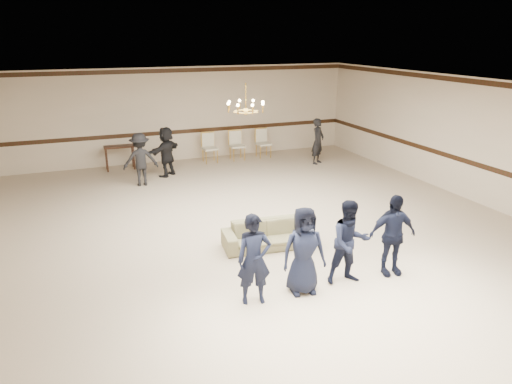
{
  "coord_description": "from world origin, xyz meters",
  "views": [
    {
      "loc": [
        -3.78,
        -9.21,
        4.24
      ],
      "look_at": [
        -0.34,
        -0.5,
        1.11
      ],
      "focal_mm": 33.3,
      "sensor_mm": 36.0,
      "label": 1
    }
  ],
  "objects_px": {
    "adult_mid": "(166,152)",
    "console_table": "(120,158)",
    "boy_c": "(350,243)",
    "settee": "(268,235)",
    "adult_right": "(318,141)",
    "boy_b": "(304,251)",
    "boy_a": "(254,260)",
    "adult_left": "(140,159)",
    "banquet_chair_mid": "(237,146)",
    "banquet_chair_left": "(210,148)",
    "chandelier": "(246,97)",
    "boy_d": "(392,235)",
    "banquet_chair_right": "(263,143)"
  },
  "relations": [
    {
      "from": "boy_a",
      "to": "adult_mid",
      "type": "xyz_separation_m",
      "value": [
        0.17,
        7.91,
        0.01
      ]
    },
    {
      "from": "adult_right",
      "to": "settee",
      "type": "bearing_deg",
      "value": -162.88
    },
    {
      "from": "chandelier",
      "to": "adult_right",
      "type": "bearing_deg",
      "value": 43.21
    },
    {
      "from": "adult_left",
      "to": "banquet_chair_mid",
      "type": "distance_m",
      "value": 4.03
    },
    {
      "from": "chandelier",
      "to": "console_table",
      "type": "xyz_separation_m",
      "value": [
        -2.39,
        5.44,
        -2.48
      ]
    },
    {
      "from": "adult_mid",
      "to": "adult_left",
      "type": "bearing_deg",
      "value": -3.38
    },
    {
      "from": "boy_c",
      "to": "console_table",
      "type": "xyz_separation_m",
      "value": [
        -2.93,
        9.19,
        -0.37
      ]
    },
    {
      "from": "settee",
      "to": "console_table",
      "type": "height_order",
      "value": "console_table"
    },
    {
      "from": "adult_right",
      "to": "adult_mid",
      "type": "bearing_deg",
      "value": 139.58
    },
    {
      "from": "adult_mid",
      "to": "banquet_chair_mid",
      "type": "distance_m",
      "value": 2.93
    },
    {
      "from": "boy_d",
      "to": "adult_mid",
      "type": "distance_m",
      "value": 8.3
    },
    {
      "from": "chandelier",
      "to": "adult_right",
      "type": "relative_size",
      "value": 0.61
    },
    {
      "from": "boy_b",
      "to": "console_table",
      "type": "relative_size",
      "value": 1.61
    },
    {
      "from": "adult_right",
      "to": "banquet_chair_right",
      "type": "relative_size",
      "value": 1.54
    },
    {
      "from": "banquet_chair_left",
      "to": "banquet_chair_mid",
      "type": "relative_size",
      "value": 1.0
    },
    {
      "from": "boy_a",
      "to": "boy_d",
      "type": "xyz_separation_m",
      "value": [
        2.7,
        0.0,
        0.0
      ]
    },
    {
      "from": "adult_right",
      "to": "boy_d",
      "type": "bearing_deg",
      "value": -144.81
    },
    {
      "from": "chandelier",
      "to": "console_table",
      "type": "bearing_deg",
      "value": 113.72
    },
    {
      "from": "adult_right",
      "to": "banquet_chair_mid",
      "type": "relative_size",
      "value": 1.54
    },
    {
      "from": "boy_a",
      "to": "adult_left",
      "type": "height_order",
      "value": "adult_left"
    },
    {
      "from": "boy_c",
      "to": "adult_right",
      "type": "height_order",
      "value": "adult_right"
    },
    {
      "from": "boy_d",
      "to": "adult_left",
      "type": "xyz_separation_m",
      "value": [
        -3.43,
        7.21,
        0.01
      ]
    },
    {
      "from": "boy_d",
      "to": "adult_left",
      "type": "relative_size",
      "value": 0.99
    },
    {
      "from": "adult_right",
      "to": "console_table",
      "type": "distance_m",
      "value": 6.62
    },
    {
      "from": "console_table",
      "to": "adult_left",
      "type": "bearing_deg",
      "value": -77.8
    },
    {
      "from": "adult_left",
      "to": "adult_mid",
      "type": "height_order",
      "value": "same"
    },
    {
      "from": "settee",
      "to": "adult_mid",
      "type": "xyz_separation_m",
      "value": [
        -0.88,
        6.01,
        0.5
      ]
    },
    {
      "from": "chandelier",
      "to": "banquet_chair_left",
      "type": "distance_m",
      "value": 5.78
    },
    {
      "from": "boy_a",
      "to": "boy_b",
      "type": "xyz_separation_m",
      "value": [
        0.9,
        0.0,
        0.0
      ]
    },
    {
      "from": "boy_c",
      "to": "adult_mid",
      "type": "height_order",
      "value": "adult_mid"
    },
    {
      "from": "chandelier",
      "to": "banquet_chair_right",
      "type": "bearing_deg",
      "value": 63.52
    },
    {
      "from": "banquet_chair_left",
      "to": "console_table",
      "type": "height_order",
      "value": "banquet_chair_left"
    },
    {
      "from": "banquet_chair_left",
      "to": "adult_right",
      "type": "bearing_deg",
      "value": -27.74
    },
    {
      "from": "chandelier",
      "to": "boy_d",
      "type": "distance_m",
      "value": 4.53
    },
    {
      "from": "adult_mid",
      "to": "adult_right",
      "type": "bearing_deg",
      "value": 134.26
    },
    {
      "from": "adult_left",
      "to": "chandelier",
      "type": "bearing_deg",
      "value": 122.35
    },
    {
      "from": "banquet_chair_mid",
      "to": "console_table",
      "type": "height_order",
      "value": "banquet_chair_mid"
    },
    {
      "from": "chandelier",
      "to": "boy_c",
      "type": "distance_m",
      "value": 4.33
    },
    {
      "from": "adult_mid",
      "to": "console_table",
      "type": "relative_size",
      "value": 1.63
    },
    {
      "from": "settee",
      "to": "adult_right",
      "type": "relative_size",
      "value": 1.2
    },
    {
      "from": "adult_left",
      "to": "banquet_chair_right",
      "type": "xyz_separation_m",
      "value": [
        4.61,
        1.78,
        -0.27
      ]
    },
    {
      "from": "boy_d",
      "to": "banquet_chair_left",
      "type": "bearing_deg",
      "value": 103.83
    },
    {
      "from": "boy_b",
      "to": "settee",
      "type": "bearing_deg",
      "value": 94.41
    },
    {
      "from": "boy_d",
      "to": "settee",
      "type": "distance_m",
      "value": 2.57
    },
    {
      "from": "boy_a",
      "to": "boy_b",
      "type": "distance_m",
      "value": 0.9
    },
    {
      "from": "boy_b",
      "to": "boy_c",
      "type": "xyz_separation_m",
      "value": [
        0.9,
        0.0,
        0.0
      ]
    },
    {
      "from": "settee",
      "to": "console_table",
      "type": "xyz_separation_m",
      "value": [
        -2.17,
        7.29,
        0.13
      ]
    },
    {
      "from": "boy_b",
      "to": "adult_mid",
      "type": "relative_size",
      "value": 0.99
    },
    {
      "from": "adult_right",
      "to": "banquet_chair_mid",
      "type": "height_order",
      "value": "adult_right"
    },
    {
      "from": "chandelier",
      "to": "settee",
      "type": "distance_m",
      "value": 3.2
    }
  ]
}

